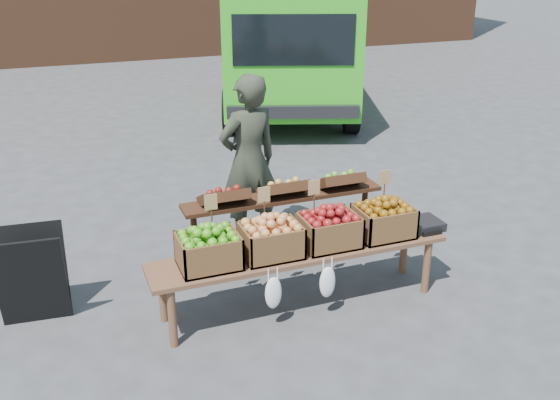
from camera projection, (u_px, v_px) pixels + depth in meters
name	position (u px, v px, depth m)	size (l,w,h in m)	color
ground	(276.00, 292.00, 5.91)	(80.00, 80.00, 0.00)	#434345
delivery_van	(288.00, 49.00, 11.90)	(2.41, 5.26, 2.36)	green
vendor	(249.00, 161.00, 6.58)	(0.68, 0.45, 1.86)	#2D3225
chalkboard_sign	(32.00, 276.00, 5.32)	(0.57, 0.31, 0.86)	black
back_table	(283.00, 221.00, 6.16)	(2.10, 0.44, 1.04)	#351D10
display_bench	(300.00, 278.00, 5.59)	(2.70, 0.56, 0.57)	brown
crate_golden_apples	(209.00, 251.00, 5.15)	(0.50, 0.40, 0.28)	#2E900E
crate_russet_pears	(271.00, 240.00, 5.33)	(0.50, 0.40, 0.28)	gold
crate_red_apples	(329.00, 231.00, 5.52)	(0.50, 0.40, 0.28)	maroon
crate_green_apples	(384.00, 221.00, 5.70)	(0.50, 0.40, 0.28)	brown
weighing_scale	(423.00, 224.00, 5.88)	(0.34, 0.30, 0.08)	black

